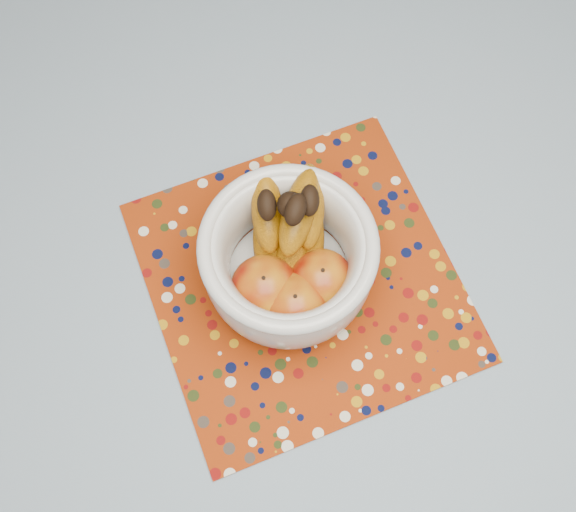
{
  "coord_description": "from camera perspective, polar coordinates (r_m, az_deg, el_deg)",
  "views": [
    {
      "loc": [
        -0.11,
        -0.21,
        1.65
      ],
      "look_at": [
        -0.09,
        0.09,
        0.84
      ],
      "focal_mm": 42.0,
      "sensor_mm": 36.0,
      "label": 1
    }
  ],
  "objects": [
    {
      "name": "table",
      "position": [
        1.0,
        5.58,
        -7.96
      ],
      "size": [
        1.2,
        1.2,
        0.75
      ],
      "color": "brown",
      "rests_on": "ground"
    },
    {
      "name": "fruit_bowl",
      "position": [
        0.86,
        0.17,
        0.08
      ],
      "size": [
        0.22,
        0.23,
        0.19
      ],
      "color": "silver",
      "rests_on": "placemat"
    },
    {
      "name": "tablecloth",
      "position": [
        0.92,
        6.05,
        -6.83
      ],
      "size": [
        1.32,
        1.32,
        0.01
      ],
      "primitive_type": "cube",
      "color": "slate",
      "rests_on": "table"
    },
    {
      "name": "placemat",
      "position": [
        0.93,
        1.25,
        -2.11
      ],
      "size": [
        0.51,
        0.51,
        0.0
      ],
      "primitive_type": "cube",
      "rotation": [
        0.0,
        0.0,
        0.3
      ],
      "color": "maroon",
      "rests_on": "tablecloth"
    }
  ]
}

